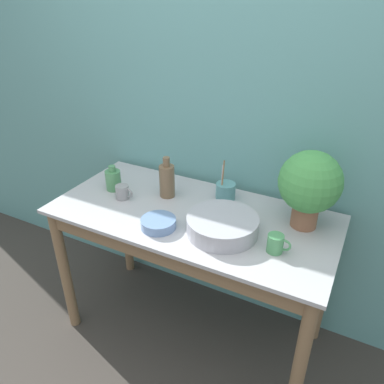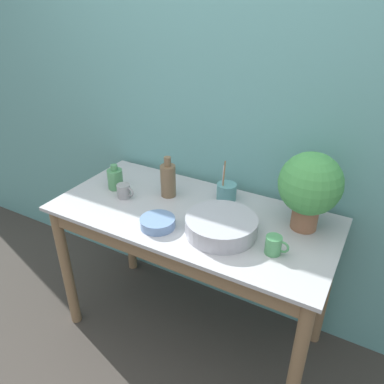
% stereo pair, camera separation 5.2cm
% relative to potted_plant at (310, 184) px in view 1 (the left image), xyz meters
% --- Properties ---
extents(ground_plane, '(12.00, 12.00, 0.00)m').
position_rel_potted_plant_xyz_m(ground_plane, '(-0.52, -0.49, -1.06)').
color(ground_plane, '#3D3833').
extents(wall_back, '(6.00, 0.05, 2.40)m').
position_rel_potted_plant_xyz_m(wall_back, '(-0.52, 0.25, 0.14)').
color(wall_back, '#609E9E').
rests_on(wall_back, ground_plane).
extents(counter_table, '(1.44, 0.68, 0.84)m').
position_rel_potted_plant_xyz_m(counter_table, '(-0.52, -0.17, -0.38)').
color(counter_table, '#846647').
rests_on(counter_table, ground_plane).
extents(potted_plant, '(0.29, 0.29, 0.38)m').
position_rel_potted_plant_xyz_m(potted_plant, '(0.00, 0.00, 0.00)').
color(potted_plant, '#8C5B42').
rests_on(potted_plant, counter_table).
extents(bowl_wash_large, '(0.33, 0.33, 0.08)m').
position_rel_potted_plant_xyz_m(bowl_wash_large, '(-0.32, -0.23, -0.18)').
color(bowl_wash_large, '#A8A8B2').
rests_on(bowl_wash_large, counter_table).
extents(bottle_tall, '(0.08, 0.08, 0.23)m').
position_rel_potted_plant_xyz_m(bottle_tall, '(-0.72, -0.05, -0.13)').
color(bottle_tall, brown).
rests_on(bottle_tall, counter_table).
extents(bottle_short, '(0.08, 0.08, 0.14)m').
position_rel_potted_plant_xyz_m(bottle_short, '(-1.03, -0.12, -0.16)').
color(bottle_short, '#4C8C59').
rests_on(bottle_short, counter_table).
extents(mug_grey, '(0.10, 0.07, 0.08)m').
position_rel_potted_plant_xyz_m(mug_grey, '(-0.92, -0.18, -0.18)').
color(mug_grey, gray).
rests_on(mug_grey, counter_table).
extents(mug_green, '(0.10, 0.07, 0.08)m').
position_rel_potted_plant_xyz_m(mug_green, '(-0.06, -0.26, -0.18)').
color(mug_green, '#4C935B').
rests_on(mug_green, counter_table).
extents(bowl_small_blue, '(0.17, 0.17, 0.05)m').
position_rel_potted_plant_xyz_m(bowl_small_blue, '(-0.60, -0.33, -0.20)').
color(bowl_small_blue, '#6684B2').
rests_on(bowl_small_blue, counter_table).
extents(utensil_cup, '(0.10, 0.10, 0.22)m').
position_rel_potted_plant_xyz_m(utensil_cup, '(-0.43, 0.07, -0.18)').
color(utensil_cup, '#569399').
rests_on(utensil_cup, counter_table).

